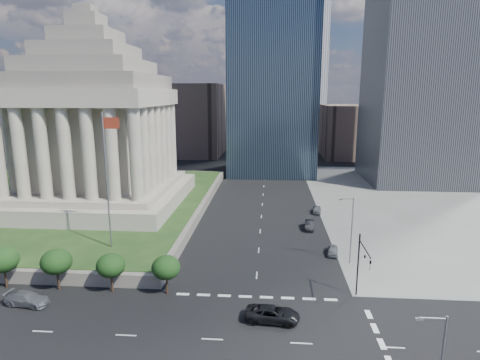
# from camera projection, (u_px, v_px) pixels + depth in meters

# --- Properties ---
(ground) EXTENTS (500.00, 500.00, 0.00)m
(ground) POSITION_uv_depth(u_px,v_px,m) (265.00, 169.00, 133.02)
(ground) COLOR black
(ground) RESTS_ON ground
(sidewalk_ne) EXTENTS (68.00, 90.00, 0.03)m
(sidewalk_ne) POSITION_uv_depth(u_px,v_px,m) (466.00, 204.00, 90.63)
(sidewalk_ne) COLOR slate
(sidewalk_ne) RESTS_ON ground
(plaza_terrace) EXTENTS (66.00, 70.00, 1.80)m
(plaza_terrace) POSITION_uv_depth(u_px,v_px,m) (56.00, 204.00, 87.45)
(plaza_terrace) COLOR #686159
(plaza_terrace) RESTS_ON ground
(plaza_lawn) EXTENTS (64.00, 68.00, 0.10)m
(plaza_lawn) POSITION_uv_depth(u_px,v_px,m) (55.00, 199.00, 87.25)
(plaza_lawn) COLOR #1E3B18
(plaza_lawn) RESTS_ON plaza_terrace
(war_memorial) EXTENTS (34.00, 34.00, 39.00)m
(war_memorial) POSITION_uv_depth(u_px,v_px,m) (93.00, 109.00, 80.33)
(war_memorial) COLOR gray
(war_memorial) RESTS_ON plaza_lawn
(flagpole) EXTENTS (2.52, 0.24, 20.00)m
(flagpole) POSITION_uv_depth(u_px,v_px,m) (107.00, 174.00, 57.80)
(flagpole) COLOR slate
(flagpole) RESTS_ON plaza_lawn
(midrise_glass) EXTENTS (26.00, 26.00, 60.00)m
(midrise_glass) POSITION_uv_depth(u_px,v_px,m) (273.00, 75.00, 121.64)
(midrise_glass) COLOR black
(midrise_glass) RESTS_ON ground
(building_filler_ne) EXTENTS (20.00, 30.00, 20.00)m
(building_filler_ne) POSITION_uv_depth(u_px,v_px,m) (348.00, 131.00, 157.76)
(building_filler_ne) COLOR brown
(building_filler_ne) RESTS_ON ground
(building_filler_nw) EXTENTS (24.00, 30.00, 28.00)m
(building_filler_nw) POSITION_uv_depth(u_px,v_px,m) (192.00, 120.00, 161.51)
(building_filler_nw) COLOR brown
(building_filler_nw) RESTS_ON ground
(traffic_signal_ne) EXTENTS (0.30, 5.74, 8.00)m
(traffic_signal_ne) POSITION_uv_depth(u_px,v_px,m) (362.00, 261.00, 46.88)
(traffic_signal_ne) COLOR black
(traffic_signal_ne) RESTS_ON ground
(street_lamp_north) EXTENTS (2.13, 0.22, 10.00)m
(street_lamp_north) POSITION_uv_depth(u_px,v_px,m) (351.00, 227.00, 57.75)
(street_lamp_north) COLOR slate
(street_lamp_north) RESTS_ON ground
(pickup_truck) EXTENTS (3.24, 6.18, 1.66)m
(pickup_truck) POSITION_uv_depth(u_px,v_px,m) (272.00, 314.00, 43.87)
(pickup_truck) COLOR black
(pickup_truck) RESTS_ON ground
(suv_grey) EXTENTS (2.79, 5.54, 1.54)m
(suv_grey) POSITION_uv_depth(u_px,v_px,m) (27.00, 299.00, 47.22)
(suv_grey) COLOR slate
(suv_grey) RESTS_ON ground
(parked_sedan_near) EXTENTS (2.13, 4.09, 1.33)m
(parked_sedan_near) POSITION_uv_depth(u_px,v_px,m) (333.00, 250.00, 62.05)
(parked_sedan_near) COLOR gray
(parked_sedan_near) RESTS_ON ground
(parked_sedan_mid) EXTENTS (2.12, 4.76, 1.52)m
(parked_sedan_mid) POSITION_uv_depth(u_px,v_px,m) (309.00, 225.00, 73.68)
(parked_sedan_mid) COLOR black
(parked_sedan_mid) RESTS_ON ground
(parked_sedan_far) EXTENTS (2.18, 4.33, 1.41)m
(parked_sedan_far) POSITION_uv_depth(u_px,v_px,m) (317.00, 210.00, 83.57)
(parked_sedan_far) COLOR slate
(parked_sedan_far) RESTS_ON ground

